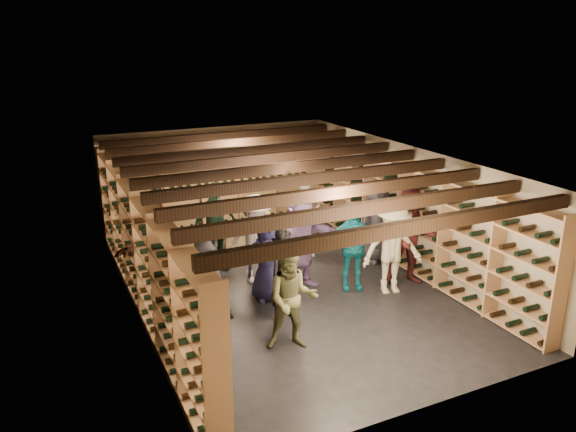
# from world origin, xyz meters

# --- Properties ---
(ground) EXTENTS (8.00, 8.00, 0.00)m
(ground) POSITION_xyz_m (0.00, 0.00, 0.00)
(ground) COLOR black
(ground) RESTS_ON ground
(walls) EXTENTS (5.52, 8.02, 2.40)m
(walls) POSITION_xyz_m (0.00, 0.00, 1.20)
(walls) COLOR tan
(walls) RESTS_ON ground
(ceiling) EXTENTS (5.50, 8.00, 0.01)m
(ceiling) POSITION_xyz_m (0.00, 0.00, 2.40)
(ceiling) COLOR beige
(ceiling) RESTS_ON walls
(ceiling_joists) EXTENTS (5.40, 7.12, 0.18)m
(ceiling_joists) POSITION_xyz_m (0.00, 0.00, 2.26)
(ceiling_joists) COLOR black
(ceiling_joists) RESTS_ON ground
(wine_rack_left) EXTENTS (0.32, 7.50, 2.15)m
(wine_rack_left) POSITION_xyz_m (-2.57, 0.00, 1.08)
(wine_rack_left) COLOR tan
(wine_rack_left) RESTS_ON ground
(wine_rack_right) EXTENTS (0.32, 7.50, 2.15)m
(wine_rack_right) POSITION_xyz_m (2.57, 0.00, 1.08)
(wine_rack_right) COLOR tan
(wine_rack_right) RESTS_ON ground
(wine_rack_back) EXTENTS (4.70, 0.30, 2.15)m
(wine_rack_back) POSITION_xyz_m (0.00, 3.83, 1.07)
(wine_rack_back) COLOR tan
(wine_rack_back) RESTS_ON ground
(crate_stack_left) EXTENTS (0.54, 0.39, 0.68)m
(crate_stack_left) POSITION_xyz_m (0.43, 2.50, 0.34)
(crate_stack_left) COLOR tan
(crate_stack_left) RESTS_ON ground
(crate_stack_right) EXTENTS (0.57, 0.45, 0.51)m
(crate_stack_right) POSITION_xyz_m (-0.17, 2.17, 0.26)
(crate_stack_right) COLOR tan
(crate_stack_right) RESTS_ON ground
(crate_loose) EXTENTS (0.54, 0.40, 0.17)m
(crate_loose) POSITION_xyz_m (0.23, 2.94, 0.09)
(crate_loose) COLOR tan
(crate_loose) RESTS_ON ground
(person_0) EXTENTS (1.03, 0.79, 1.90)m
(person_0) POSITION_xyz_m (-2.17, -1.78, 0.95)
(person_0) COLOR black
(person_0) RESTS_ON ground
(person_1) EXTENTS (0.65, 0.51, 1.58)m
(person_1) POSITION_xyz_m (-0.57, -1.15, 0.79)
(person_1) COLOR black
(person_1) RESTS_ON ground
(person_2) EXTENTS (0.92, 0.83, 1.57)m
(person_2) POSITION_xyz_m (-0.84, -1.98, 0.79)
(person_2) COLOR brown
(person_2) RESTS_ON ground
(person_3) EXTENTS (1.23, 0.88, 1.71)m
(person_3) POSITION_xyz_m (1.60, -1.04, 0.86)
(person_3) COLOR beige
(person_3) RESTS_ON ground
(person_4) EXTENTS (1.03, 0.72, 1.62)m
(person_4) POSITION_xyz_m (1.04, -0.59, 0.81)
(person_4) COLOR #127483
(person_4) RESTS_ON ground
(person_5) EXTENTS (1.64, 1.04, 1.69)m
(person_5) POSITION_xyz_m (-2.18, 0.47, 0.85)
(person_5) COLOR brown
(person_5) RESTS_ON ground
(person_6) EXTENTS (0.80, 0.58, 1.53)m
(person_6) POSITION_xyz_m (-0.54, -0.34, 0.77)
(person_6) COLOR #1E1E47
(person_6) RESTS_ON ground
(person_7) EXTENTS (0.72, 0.58, 1.71)m
(person_7) POSITION_xyz_m (1.00, 1.19, 0.86)
(person_7) COLOR gray
(person_7) RESTS_ON ground
(person_8) EXTENTS (1.11, 1.01, 1.85)m
(person_8) POSITION_xyz_m (2.12, -0.87, 0.92)
(person_8) COLOR #441719
(person_8) RESTS_ON ground
(person_9) EXTENTS (1.11, 0.66, 1.70)m
(person_9) POSITION_xyz_m (-0.44, 0.45, 0.85)
(person_9) COLOR #ACA49D
(person_9) RESTS_ON ground
(person_10) EXTENTS (1.14, 0.74, 1.79)m
(person_10) POSITION_xyz_m (-0.95, 1.30, 0.90)
(person_10) COLOR #244933
(person_10) RESTS_ON ground
(person_11) EXTENTS (1.74, 0.90, 1.80)m
(person_11) POSITION_xyz_m (0.19, -0.18, 0.90)
(person_11) COLOR slate
(person_11) RESTS_ON ground
(person_12) EXTENTS (0.92, 0.69, 1.71)m
(person_12) POSITION_xyz_m (2.18, 0.35, 0.86)
(person_12) COLOR #353439
(person_12) RESTS_ON ground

